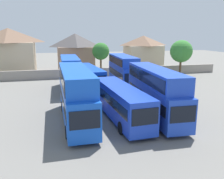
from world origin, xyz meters
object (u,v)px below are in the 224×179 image
object	(u,v)px
bus_4	(70,72)
bus_1	(76,93)
bus_6	(123,70)
tree_right_of_lot	(181,51)
tree_left_of_lot	(101,51)
bus_2	(121,101)
house_terrace_centre	(76,52)
house_terrace_right	(143,52)
bus_3	(155,90)
bus_5	(89,76)
house_terrace_left	(10,51)

from	to	relation	value
bus_4	bus_1	bearing A→B (deg)	-0.85
bus_6	tree_right_of_lot	distance (m)	16.50
bus_4	tree_left_of_lot	size ratio (longest dim) A/B	1.61
tree_right_of_lot	bus_2	bearing A→B (deg)	-131.03
house_terrace_centre	bus_6	bearing A→B (deg)	-72.85
bus_6	house_terrace_right	bearing A→B (deg)	152.22
tree_right_of_lot	house_terrace_right	bearing A→B (deg)	112.58
bus_3	tree_left_of_lot	distance (m)	26.21
bus_4	house_terrace_right	bearing A→B (deg)	135.23
bus_5	bus_6	distance (m)	5.55
house_terrace_left	tree_left_of_lot	bearing A→B (deg)	-17.08
bus_1	house_terrace_right	size ratio (longest dim) A/B	1.38
bus_1	house_terrace_centre	bearing A→B (deg)	174.19
bus_2	house_terrace_left	distance (m)	35.10
bus_2	house_terrace_centre	distance (m)	32.21
bus_5	bus_6	world-z (taller)	bus_6
bus_2	house_terrace_right	xyz separation A→B (m)	(14.63, 31.68, 2.12)
house_terrace_right	house_terrace_centre	bearing A→B (deg)	178.52
bus_3	house_terrace_centre	distance (m)	32.51
bus_3	tree_right_of_lot	bearing A→B (deg)	147.67
bus_1	bus_3	distance (m)	7.94
bus_6	house_terrace_left	distance (m)	26.28
bus_1	house_terrace_left	size ratio (longest dim) A/B	1.12
bus_5	house_terrace_right	xyz separation A→B (m)	(15.72, 17.85, 2.06)
bus_3	bus_4	bearing A→B (deg)	-148.77
bus_2	house_terrace_centre	size ratio (longest dim) A/B	1.39
tree_left_of_lot	tree_right_of_lot	xyz separation A→B (m)	(15.53, -4.50, 0.07)
bus_3	bus_6	xyz separation A→B (m)	(0.75, 13.88, 0.02)
bus_2	tree_left_of_lot	world-z (taller)	tree_left_of_lot
house_terrace_right	tree_right_of_lot	distance (m)	10.93
house_terrace_left	house_terrace_centre	xyz separation A→B (m)	(13.58, 0.41, -0.55)
house_terrace_right	house_terrace_left	bearing A→B (deg)	-179.99
house_terrace_right	tree_right_of_lot	xyz separation A→B (m)	(4.18, -10.06, 0.84)
bus_1	bus_5	distance (m)	13.89
bus_1	house_terrace_right	bearing A→B (deg)	148.57
bus_1	bus_6	world-z (taller)	bus_1
bus_4	tree_right_of_lot	bearing A→B (deg)	110.22
tree_left_of_lot	house_terrace_centre	bearing A→B (deg)	127.11
bus_1	tree_right_of_lot	world-z (taller)	tree_right_of_lot
bus_6	tree_left_of_lot	distance (m)	12.46
bus_2	bus_6	size ratio (longest dim) A/B	1.13
bus_1	bus_3	world-z (taller)	bus_1
bus_3	house_terrace_centre	world-z (taller)	house_terrace_centre
bus_3	bus_6	bearing A→B (deg)	179.62
bus_2	house_terrace_right	world-z (taller)	house_terrace_right
bus_5	house_terrace_centre	bearing A→B (deg)	175.74
bus_2	tree_right_of_lot	size ratio (longest dim) A/B	1.63
house_terrace_centre	tree_right_of_lot	xyz separation A→B (m)	(20.05, -10.48, 0.58)
bus_4	house_terrace_centre	world-z (taller)	house_terrace_centre
house_terrace_centre	bus_4	bearing A→B (deg)	-98.09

